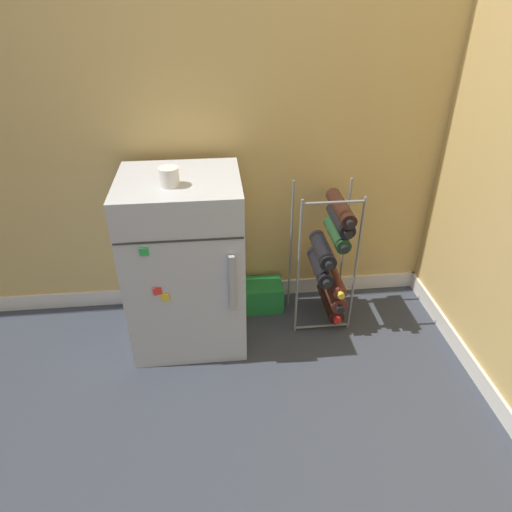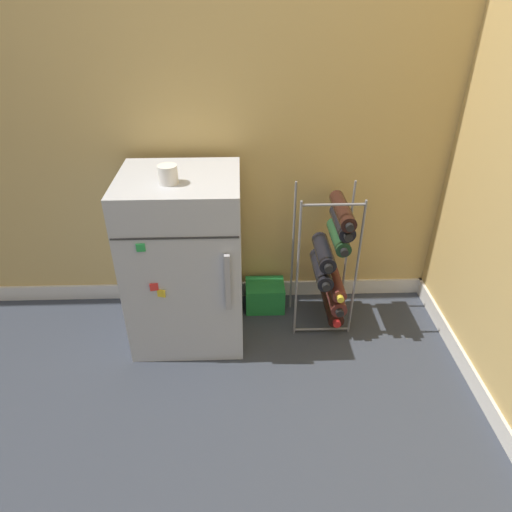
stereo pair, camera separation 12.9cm
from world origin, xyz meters
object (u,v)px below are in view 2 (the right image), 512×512
at_px(soda_box, 265,295).
at_px(fridge_top_cup, 168,174).
at_px(mini_fridge, 186,261).
at_px(wine_rack, 333,262).

relative_size(soda_box, fridge_top_cup, 2.59).
relative_size(mini_fridge, wine_rack, 1.13).
bearing_deg(wine_rack, fridge_top_cup, -170.36).
bearing_deg(soda_box, fridge_top_cup, -149.31).
bearing_deg(soda_box, wine_rack, -20.17).
bearing_deg(wine_rack, soda_box, 159.83).
distance_m(mini_fridge, soda_box, 0.55).
bearing_deg(mini_fridge, wine_rack, 4.48).
bearing_deg(mini_fridge, soda_box, 24.45).
relative_size(wine_rack, soda_box, 3.58).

